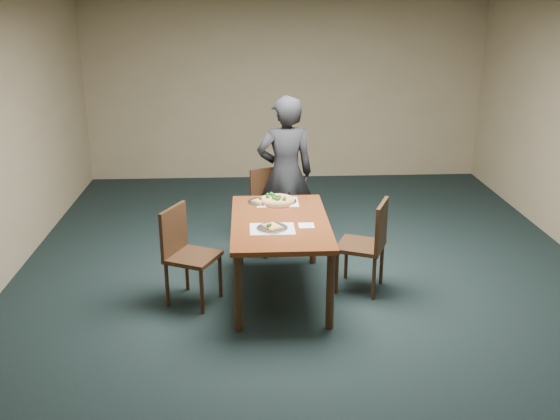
{
  "coord_description": "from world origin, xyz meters",
  "views": [
    {
      "loc": [
        -0.59,
        -5.46,
        2.74
      ],
      "look_at": [
        -0.3,
        -0.04,
        0.85
      ],
      "focal_mm": 40.0,
      "sensor_mm": 36.0,
      "label": 1
    }
  ],
  "objects_px": {
    "chair_far": "(272,205)",
    "chair_right": "(369,241)",
    "pizza_pan": "(277,200)",
    "slice_plate_far": "(262,201)",
    "dining_table": "(280,229)",
    "chair_left": "(185,249)",
    "slice_plate_near": "(272,227)",
    "diner": "(285,174)"
  },
  "relations": [
    {
      "from": "slice_plate_near",
      "to": "chair_right",
      "type": "bearing_deg",
      "value": 15.05
    },
    {
      "from": "chair_far",
      "to": "chair_right",
      "type": "xyz_separation_m",
      "value": [
        0.88,
        -1.12,
        0.0
      ]
    },
    {
      "from": "chair_far",
      "to": "slice_plate_far",
      "type": "bearing_deg",
      "value": -121.93
    },
    {
      "from": "chair_right",
      "to": "pizza_pan",
      "type": "bearing_deg",
      "value": -97.21
    },
    {
      "from": "chair_far",
      "to": "slice_plate_near",
      "type": "relative_size",
      "value": 3.25
    },
    {
      "from": "slice_plate_far",
      "to": "dining_table",
      "type": "bearing_deg",
      "value": -73.5
    },
    {
      "from": "pizza_pan",
      "to": "slice_plate_near",
      "type": "bearing_deg",
      "value": -96.14
    },
    {
      "from": "diner",
      "to": "slice_plate_near",
      "type": "bearing_deg",
      "value": 73.05
    },
    {
      "from": "chair_right",
      "to": "chair_far",
      "type": "bearing_deg",
      "value": -118.41
    },
    {
      "from": "chair_left",
      "to": "diner",
      "type": "height_order",
      "value": "diner"
    },
    {
      "from": "chair_far",
      "to": "pizza_pan",
      "type": "xyz_separation_m",
      "value": [
        0.03,
        -0.61,
        0.26
      ]
    },
    {
      "from": "dining_table",
      "to": "slice_plate_far",
      "type": "height_order",
      "value": "slice_plate_far"
    },
    {
      "from": "slice_plate_far",
      "to": "slice_plate_near",
      "type": "bearing_deg",
      "value": -84.37
    },
    {
      "from": "pizza_pan",
      "to": "slice_plate_far",
      "type": "relative_size",
      "value": 1.4
    },
    {
      "from": "chair_left",
      "to": "chair_far",
      "type": "bearing_deg",
      "value": -9.52
    },
    {
      "from": "diner",
      "to": "slice_plate_near",
      "type": "relative_size",
      "value": 6.16
    },
    {
      "from": "chair_far",
      "to": "chair_left",
      "type": "height_order",
      "value": "same"
    },
    {
      "from": "chair_right",
      "to": "diner",
      "type": "relative_size",
      "value": 0.53
    },
    {
      "from": "chair_far",
      "to": "diner",
      "type": "relative_size",
      "value": 0.53
    },
    {
      "from": "chair_left",
      "to": "chair_right",
      "type": "distance_m",
      "value": 1.73
    },
    {
      "from": "chair_right",
      "to": "diner",
      "type": "bearing_deg",
      "value": -123.96
    },
    {
      "from": "chair_right",
      "to": "slice_plate_near",
      "type": "height_order",
      "value": "chair_right"
    },
    {
      "from": "dining_table",
      "to": "chair_left",
      "type": "xyz_separation_m",
      "value": [
        -0.88,
        -0.09,
        -0.14
      ]
    },
    {
      "from": "chair_left",
      "to": "chair_right",
      "type": "height_order",
      "value": "same"
    },
    {
      "from": "slice_plate_near",
      "to": "diner",
      "type": "bearing_deg",
      "value": 81.6
    },
    {
      "from": "chair_right",
      "to": "slice_plate_near",
      "type": "xyz_separation_m",
      "value": [
        -0.93,
        -0.25,
        0.25
      ]
    },
    {
      "from": "chair_right",
      "to": "slice_plate_far",
      "type": "height_order",
      "value": "chair_right"
    },
    {
      "from": "dining_table",
      "to": "slice_plate_far",
      "type": "distance_m",
      "value": 0.56
    },
    {
      "from": "chair_far",
      "to": "pizza_pan",
      "type": "bearing_deg",
      "value": -107.6
    },
    {
      "from": "chair_right",
      "to": "diner",
      "type": "height_order",
      "value": "diner"
    },
    {
      "from": "slice_plate_near",
      "to": "chair_far",
      "type": "bearing_deg",
      "value": 87.8
    },
    {
      "from": "diner",
      "to": "pizza_pan",
      "type": "relative_size",
      "value": 4.41
    },
    {
      "from": "slice_plate_far",
      "to": "chair_left",
      "type": "bearing_deg",
      "value": -139.28
    },
    {
      "from": "pizza_pan",
      "to": "chair_far",
      "type": "bearing_deg",
      "value": 92.66
    },
    {
      "from": "dining_table",
      "to": "diner",
      "type": "bearing_deg",
      "value": 84.03
    },
    {
      "from": "chair_right",
      "to": "slice_plate_far",
      "type": "distance_m",
      "value": 1.15
    },
    {
      "from": "dining_table",
      "to": "pizza_pan",
      "type": "bearing_deg",
      "value": 90.2
    },
    {
      "from": "diner",
      "to": "chair_far",
      "type": "bearing_deg",
      "value": -1.84
    },
    {
      "from": "diner",
      "to": "slice_plate_far",
      "type": "relative_size",
      "value": 6.16
    },
    {
      "from": "chair_left",
      "to": "pizza_pan",
      "type": "bearing_deg",
      "value": -29.68
    },
    {
      "from": "dining_table",
      "to": "pizza_pan",
      "type": "xyz_separation_m",
      "value": [
        -0.0,
        0.53,
        0.12
      ]
    },
    {
      "from": "chair_far",
      "to": "chair_right",
      "type": "height_order",
      "value": "same"
    }
  ]
}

